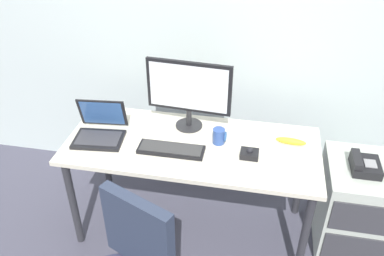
{
  "coord_description": "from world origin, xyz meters",
  "views": [
    {
      "loc": [
        0.4,
        -2.03,
        2.23
      ],
      "look_at": [
        0.0,
        0.0,
        0.85
      ],
      "focal_mm": 37.77,
      "sensor_mm": 36.0,
      "label": 1
    }
  ],
  "objects_px": {
    "trackball_mouse": "(250,154)",
    "coffee_mug": "(219,136)",
    "desk_phone": "(364,165)",
    "monitor_main": "(189,90)",
    "file_cabinet": "(353,205)",
    "laptop": "(100,129)",
    "banana": "(291,141)",
    "keyboard": "(171,149)"
  },
  "relations": [
    {
      "from": "monitor_main",
      "to": "keyboard",
      "type": "distance_m",
      "value": 0.4
    },
    {
      "from": "monitor_main",
      "to": "banana",
      "type": "distance_m",
      "value": 0.72
    },
    {
      "from": "trackball_mouse",
      "to": "banana",
      "type": "height_order",
      "value": "trackball_mouse"
    },
    {
      "from": "keyboard",
      "to": "monitor_main",
      "type": "bearing_deg",
      "value": 79.96
    },
    {
      "from": "desk_phone",
      "to": "banana",
      "type": "height_order",
      "value": "banana"
    },
    {
      "from": "file_cabinet",
      "to": "coffee_mug",
      "type": "relative_size",
      "value": 6.33
    },
    {
      "from": "keyboard",
      "to": "coffee_mug",
      "type": "height_order",
      "value": "coffee_mug"
    },
    {
      "from": "desk_phone",
      "to": "laptop",
      "type": "bearing_deg",
      "value": -176.65
    },
    {
      "from": "monitor_main",
      "to": "file_cabinet",
      "type": "bearing_deg",
      "value": -5.75
    },
    {
      "from": "file_cabinet",
      "to": "trackball_mouse",
      "type": "height_order",
      "value": "trackball_mouse"
    },
    {
      "from": "file_cabinet",
      "to": "coffee_mug",
      "type": "xyz_separation_m",
      "value": [
        -0.91,
        -0.04,
        0.47
      ]
    },
    {
      "from": "laptop",
      "to": "banana",
      "type": "bearing_deg",
      "value": 7.21
    },
    {
      "from": "monitor_main",
      "to": "coffee_mug",
      "type": "relative_size",
      "value": 5.49
    },
    {
      "from": "desk_phone",
      "to": "monitor_main",
      "type": "bearing_deg",
      "value": 173.38
    },
    {
      "from": "desk_phone",
      "to": "coffee_mug",
      "type": "xyz_separation_m",
      "value": [
        -0.9,
        -0.02,
        0.11
      ]
    },
    {
      "from": "trackball_mouse",
      "to": "laptop",
      "type": "bearing_deg",
      "value": 178.08
    },
    {
      "from": "desk_phone",
      "to": "keyboard",
      "type": "distance_m",
      "value": 1.19
    },
    {
      "from": "file_cabinet",
      "to": "desk_phone",
      "type": "distance_m",
      "value": 0.36
    },
    {
      "from": "trackball_mouse",
      "to": "keyboard",
      "type": "bearing_deg",
      "value": -175.7
    },
    {
      "from": "trackball_mouse",
      "to": "monitor_main",
      "type": "bearing_deg",
      "value": 148.58
    },
    {
      "from": "file_cabinet",
      "to": "keyboard",
      "type": "height_order",
      "value": "keyboard"
    },
    {
      "from": "trackball_mouse",
      "to": "coffee_mug",
      "type": "bearing_deg",
      "value": 151.48
    },
    {
      "from": "monitor_main",
      "to": "trackball_mouse",
      "type": "bearing_deg",
      "value": -31.42
    },
    {
      "from": "file_cabinet",
      "to": "trackball_mouse",
      "type": "distance_m",
      "value": 0.84
    },
    {
      "from": "trackball_mouse",
      "to": "banana",
      "type": "bearing_deg",
      "value": 36.89
    },
    {
      "from": "desk_phone",
      "to": "monitor_main",
      "type": "xyz_separation_m",
      "value": [
        -1.12,
        0.13,
        0.33
      ]
    },
    {
      "from": "desk_phone",
      "to": "trackball_mouse",
      "type": "bearing_deg",
      "value": -169.49
    },
    {
      "from": "desk_phone",
      "to": "monitor_main",
      "type": "height_order",
      "value": "monitor_main"
    },
    {
      "from": "desk_phone",
      "to": "keyboard",
      "type": "bearing_deg",
      "value": -172.0
    },
    {
      "from": "coffee_mug",
      "to": "banana",
      "type": "relative_size",
      "value": 0.53
    },
    {
      "from": "keyboard",
      "to": "trackball_mouse",
      "type": "height_order",
      "value": "trackball_mouse"
    },
    {
      "from": "desk_phone",
      "to": "banana",
      "type": "relative_size",
      "value": 1.05
    },
    {
      "from": "trackball_mouse",
      "to": "coffee_mug",
      "type": "height_order",
      "value": "coffee_mug"
    },
    {
      "from": "keyboard",
      "to": "coffee_mug",
      "type": "xyz_separation_m",
      "value": [
        0.28,
        0.14,
        0.04
      ]
    },
    {
      "from": "desk_phone",
      "to": "trackball_mouse",
      "type": "relative_size",
      "value": 1.82
    },
    {
      "from": "file_cabinet",
      "to": "banana",
      "type": "distance_m",
      "value": 0.63
    },
    {
      "from": "file_cabinet",
      "to": "desk_phone",
      "type": "bearing_deg",
      "value": -116.78
    },
    {
      "from": "file_cabinet",
      "to": "laptop",
      "type": "relative_size",
      "value": 1.89
    },
    {
      "from": "desk_phone",
      "to": "file_cabinet",
      "type": "bearing_deg",
      "value": 63.22
    },
    {
      "from": "file_cabinet",
      "to": "keyboard",
      "type": "relative_size",
      "value": 1.56
    },
    {
      "from": "coffee_mug",
      "to": "banana",
      "type": "distance_m",
      "value": 0.45
    },
    {
      "from": "coffee_mug",
      "to": "trackball_mouse",
      "type": "bearing_deg",
      "value": -28.52
    }
  ]
}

